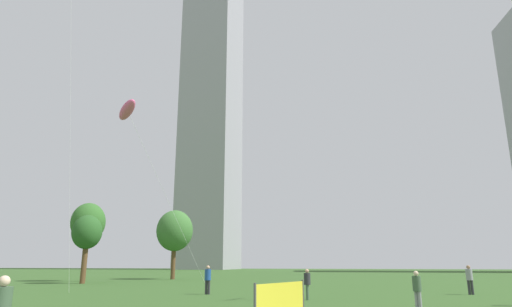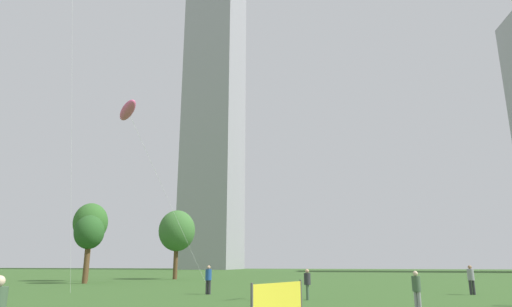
% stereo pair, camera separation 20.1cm
% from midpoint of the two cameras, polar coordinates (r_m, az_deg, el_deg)
% --- Properties ---
extents(person_standing_0, '(0.35, 0.35, 1.58)m').
position_cam_midpoint_polar(person_standing_0, '(19.82, 20.76, -16.26)').
color(person_standing_0, gray).
rests_on(person_standing_0, ground).
extents(person_standing_1, '(0.39, 0.39, 1.75)m').
position_cam_midpoint_polar(person_standing_1, '(28.44, -6.10, -16.00)').
color(person_standing_1, '#2D2D33').
rests_on(person_standing_1, ground).
extents(person_standing_2, '(0.35, 0.35, 1.59)m').
position_cam_midpoint_polar(person_standing_2, '(24.25, 7.06, -16.51)').
color(person_standing_2, '#3F593F').
rests_on(person_standing_2, ground).
extents(person_standing_3, '(0.39, 0.39, 1.77)m').
position_cam_midpoint_polar(person_standing_3, '(30.97, 26.72, -14.45)').
color(person_standing_3, '#2D2D33').
rests_on(person_standing_3, ground).
extents(kite_flying_0, '(5.06, 6.11, 11.78)m').
position_cam_midpoint_polar(kite_flying_0, '(28.10, -16.40, 5.49)').
color(kite_flying_0, silver).
rests_on(kite_flying_0, ground).
extents(park_tree_0, '(2.87, 2.87, 6.50)m').
position_cam_midpoint_polar(park_tree_0, '(46.10, -21.09, -9.80)').
color(park_tree_0, brown).
rests_on(park_tree_0, ground).
extents(park_tree_1, '(4.46, 4.46, 8.31)m').
position_cam_midpoint_polar(park_tree_1, '(55.10, -10.31, -10.05)').
color(park_tree_1, brown).
rests_on(park_tree_1, ground).
extents(park_tree_2, '(3.69, 3.69, 8.42)m').
position_cam_midpoint_polar(park_tree_2, '(51.80, -20.94, -8.63)').
color(park_tree_2, brown).
rests_on(park_tree_2, ground).
extents(distant_highrise_1, '(16.43, 21.56, 105.48)m').
position_cam_midpoint_polar(distant_highrise_1, '(151.14, -5.40, 5.43)').
color(distant_highrise_1, '#939399').
rests_on(distant_highrise_1, ground).
extents(event_banner, '(1.12, 2.86, 1.34)m').
position_cam_midpoint_polar(event_banner, '(14.36, 3.42, -19.00)').
color(event_banner, '#4C4C4C').
rests_on(event_banner, ground).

